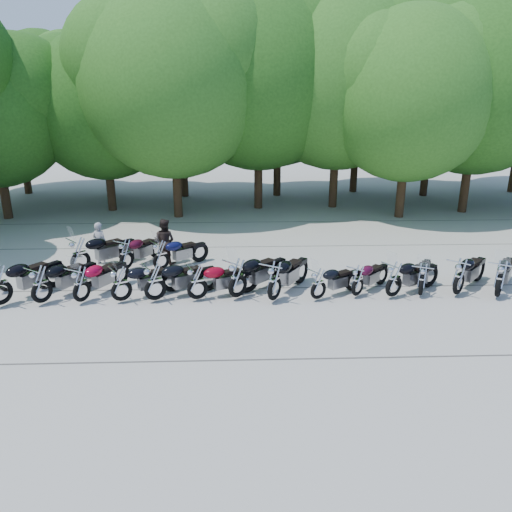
{
  "coord_description": "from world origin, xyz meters",
  "views": [
    {
      "loc": [
        -0.53,
        -13.43,
        6.08
      ],
      "look_at": [
        0.0,
        1.5,
        1.1
      ],
      "focal_mm": 35.0,
      "sensor_mm": 36.0,
      "label": 1
    }
  ],
  "objects_px": {
    "motorcycle_3": "(121,283)",
    "motorcycle_5": "(197,281)",
    "motorcycle_11": "(422,278)",
    "rider_0": "(100,243)",
    "motorcycle_14": "(80,254)",
    "motorcycle_10": "(394,278)",
    "motorcycle_1": "(41,283)",
    "motorcycle_9": "(358,280)",
    "motorcycle_12": "(460,275)",
    "motorcycle_15": "(126,253)",
    "motorcycle_7": "(275,280)",
    "motorcycle_2": "(81,283)",
    "motorcycle_16": "(161,254)",
    "motorcycle_8": "(319,283)",
    "motorcycle_4": "(155,281)",
    "rider_1": "(164,241)",
    "motorcycle_6": "(238,277)",
    "motorcycle_13": "(500,278)"
  },
  "relations": [
    {
      "from": "motorcycle_2",
      "to": "motorcycle_5",
      "type": "relative_size",
      "value": 1.01
    },
    {
      "from": "rider_0",
      "to": "motorcycle_7",
      "type": "bearing_deg",
      "value": 172.44
    },
    {
      "from": "motorcycle_12",
      "to": "motorcycle_14",
      "type": "bearing_deg",
      "value": 32.88
    },
    {
      "from": "motorcycle_11",
      "to": "rider_0",
      "type": "distance_m",
      "value": 11.18
    },
    {
      "from": "motorcycle_5",
      "to": "motorcycle_6",
      "type": "relative_size",
      "value": 0.89
    },
    {
      "from": "motorcycle_15",
      "to": "rider_0",
      "type": "distance_m",
      "value": 1.28
    },
    {
      "from": "motorcycle_11",
      "to": "motorcycle_14",
      "type": "relative_size",
      "value": 0.82
    },
    {
      "from": "motorcycle_2",
      "to": "motorcycle_8",
      "type": "height_order",
      "value": "motorcycle_2"
    },
    {
      "from": "motorcycle_15",
      "to": "motorcycle_5",
      "type": "bearing_deg",
      "value": 166.02
    },
    {
      "from": "motorcycle_3",
      "to": "motorcycle_5",
      "type": "distance_m",
      "value": 2.26
    },
    {
      "from": "motorcycle_1",
      "to": "motorcycle_9",
      "type": "height_order",
      "value": "motorcycle_1"
    },
    {
      "from": "motorcycle_11",
      "to": "rider_1",
      "type": "bearing_deg",
      "value": 2.89
    },
    {
      "from": "motorcycle_11",
      "to": "motorcycle_14",
      "type": "bearing_deg",
      "value": 12.78
    },
    {
      "from": "motorcycle_3",
      "to": "motorcycle_12",
      "type": "xyz_separation_m",
      "value": [
        10.28,
        0.14,
        0.04
      ]
    },
    {
      "from": "motorcycle_4",
      "to": "rider_1",
      "type": "distance_m",
      "value": 3.57
    },
    {
      "from": "motorcycle_3",
      "to": "motorcycle_5",
      "type": "relative_size",
      "value": 0.99
    },
    {
      "from": "motorcycle_4",
      "to": "motorcycle_16",
      "type": "distance_m",
      "value": 2.72
    },
    {
      "from": "motorcycle_11",
      "to": "motorcycle_6",
      "type": "bearing_deg",
      "value": 25.24
    },
    {
      "from": "motorcycle_11",
      "to": "motorcycle_1",
      "type": "bearing_deg",
      "value": 26.26
    },
    {
      "from": "motorcycle_12",
      "to": "motorcycle_5",
      "type": "bearing_deg",
      "value": 44.98
    },
    {
      "from": "motorcycle_13",
      "to": "motorcycle_16",
      "type": "xyz_separation_m",
      "value": [
        -10.65,
        2.81,
        -0.05
      ]
    },
    {
      "from": "motorcycle_14",
      "to": "motorcycle_9",
      "type": "bearing_deg",
      "value": -146.76
    },
    {
      "from": "motorcycle_1",
      "to": "motorcycle_9",
      "type": "bearing_deg",
      "value": -143.22
    },
    {
      "from": "motorcycle_15",
      "to": "motorcycle_9",
      "type": "bearing_deg",
      "value": -167.49
    },
    {
      "from": "motorcycle_14",
      "to": "motorcycle_10",
      "type": "bearing_deg",
      "value": -145.87
    },
    {
      "from": "motorcycle_7",
      "to": "motorcycle_15",
      "type": "height_order",
      "value": "motorcycle_7"
    },
    {
      "from": "motorcycle_1",
      "to": "motorcycle_5",
      "type": "bearing_deg",
      "value": -143.36
    },
    {
      "from": "motorcycle_5",
      "to": "rider_1",
      "type": "xyz_separation_m",
      "value": [
        -1.46,
        3.53,
        0.2
      ]
    },
    {
      "from": "motorcycle_12",
      "to": "motorcycle_15",
      "type": "bearing_deg",
      "value": 30.1
    },
    {
      "from": "motorcycle_8",
      "to": "motorcycle_16",
      "type": "distance_m",
      "value": 5.82
    },
    {
      "from": "motorcycle_4",
      "to": "motorcycle_8",
      "type": "bearing_deg",
      "value": -119.72
    },
    {
      "from": "motorcycle_12",
      "to": "motorcycle_1",
      "type": "bearing_deg",
      "value": 45.13
    },
    {
      "from": "motorcycle_2",
      "to": "motorcycle_16",
      "type": "distance_m",
      "value": 3.36
    },
    {
      "from": "motorcycle_5",
      "to": "motorcycle_11",
      "type": "relative_size",
      "value": 1.08
    },
    {
      "from": "motorcycle_2",
      "to": "rider_0",
      "type": "height_order",
      "value": "rider_0"
    },
    {
      "from": "motorcycle_2",
      "to": "motorcycle_5",
      "type": "distance_m",
      "value": 3.44
    },
    {
      "from": "motorcycle_11",
      "to": "motorcycle_12",
      "type": "bearing_deg",
      "value": -154.76
    },
    {
      "from": "motorcycle_4",
      "to": "motorcycle_7",
      "type": "height_order",
      "value": "motorcycle_7"
    },
    {
      "from": "motorcycle_10",
      "to": "motorcycle_16",
      "type": "distance_m",
      "value": 7.91
    },
    {
      "from": "motorcycle_9",
      "to": "motorcycle_12",
      "type": "height_order",
      "value": "motorcycle_12"
    },
    {
      "from": "motorcycle_11",
      "to": "motorcycle_10",
      "type": "bearing_deg",
      "value": 31.86
    },
    {
      "from": "motorcycle_7",
      "to": "motorcycle_5",
      "type": "bearing_deg",
      "value": 28.85
    },
    {
      "from": "motorcycle_12",
      "to": "motorcycle_10",
      "type": "bearing_deg",
      "value": 47.1
    },
    {
      "from": "motorcycle_1",
      "to": "motorcycle_5",
      "type": "xyz_separation_m",
      "value": [
        4.59,
        0.09,
        -0.03
      ]
    },
    {
      "from": "motorcycle_7",
      "to": "motorcycle_15",
      "type": "bearing_deg",
      "value": 2.08
    },
    {
      "from": "motorcycle_11",
      "to": "motorcycle_3",
      "type": "bearing_deg",
      "value": 26.19
    },
    {
      "from": "motorcycle_1",
      "to": "motorcycle_7",
      "type": "distance_m",
      "value": 6.9
    },
    {
      "from": "motorcycle_7",
      "to": "rider_1",
      "type": "distance_m",
      "value": 5.27
    },
    {
      "from": "motorcycle_5",
      "to": "motorcycle_6",
      "type": "bearing_deg",
      "value": -107.49
    },
    {
      "from": "motorcycle_1",
      "to": "rider_0",
      "type": "height_order",
      "value": "rider_0"
    }
  ]
}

